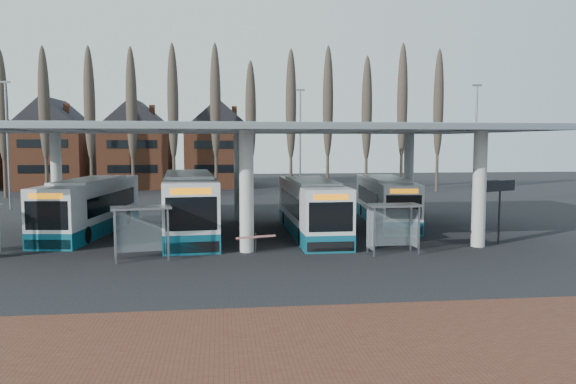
{
  "coord_description": "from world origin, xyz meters",
  "views": [
    {
      "loc": [
        -1.25,
        -24.93,
        5.44
      ],
      "look_at": [
        2.59,
        7.0,
        2.54
      ],
      "focal_mm": 35.0,
      "sensor_mm": 36.0,
      "label": 1
    }
  ],
  "objects": [
    {
      "name": "bus_0",
      "position": [
        -9.02,
        9.64,
        1.52
      ],
      "size": [
        4.08,
        11.86,
        3.23
      ],
      "rotation": [
        0.0,
        0.0,
        -0.14
      ],
      "color": "silver",
      "rests_on": "ground"
    },
    {
      "name": "brick_strip",
      "position": [
        0.0,
        -12.0,
        0.01
      ],
      "size": [
        70.0,
        10.0,
        0.03
      ],
      "primitive_type": "cube",
      "color": "brown",
      "rests_on": "ground"
    },
    {
      "name": "lamp_post_a",
      "position": [
        -18.0,
        22.0,
        5.34
      ],
      "size": [
        0.8,
        0.16,
        10.17
      ],
      "color": "slate",
      "rests_on": "ground"
    },
    {
      "name": "shelter_1",
      "position": [
        -4.92,
        1.27,
        1.8
      ],
      "size": [
        2.88,
        1.82,
        2.48
      ],
      "rotation": [
        0.0,
        0.0,
        0.19
      ],
      "color": "gray",
      "rests_on": "ground"
    },
    {
      "name": "bus_1",
      "position": [
        -3.11,
        8.5,
        1.71
      ],
      "size": [
        3.68,
        13.19,
        3.62
      ],
      "rotation": [
        0.0,
        0.0,
        0.07
      ],
      "color": "silver",
      "rests_on": "ground"
    },
    {
      "name": "shelter_2",
      "position": [
        7.03,
        1.35,
        1.76
      ],
      "size": [
        2.66,
        1.42,
        2.42
      ],
      "rotation": [
        0.0,
        0.0,
        0.04
      ],
      "color": "gray",
      "rests_on": "ground"
    },
    {
      "name": "bus_3",
      "position": [
        9.73,
        11.53,
        1.44
      ],
      "size": [
        3.46,
        11.2,
        3.06
      ],
      "rotation": [
        0.0,
        0.0,
        -0.1
      ],
      "color": "silver",
      "rests_on": "ground"
    },
    {
      "name": "lamp_post_c",
      "position": [
        20.0,
        20.0,
        5.34
      ],
      "size": [
        0.8,
        0.16,
        10.17
      ],
      "color": "slate",
      "rests_on": "ground"
    },
    {
      "name": "poplar_row",
      "position": [
        0.0,
        33.0,
        8.78
      ],
      "size": [
        45.1,
        1.1,
        14.5
      ],
      "color": "#473D33",
      "rests_on": "ground"
    },
    {
      "name": "info_sign_1",
      "position": [
        14.24,
        6.36,
        2.65
      ],
      "size": [
        2.0,
        0.93,
        3.16
      ],
      "rotation": [
        0.0,
        0.0,
        0.4
      ],
      "color": "black",
      "rests_on": "ground"
    },
    {
      "name": "bus_2",
      "position": [
        4.0,
        7.47,
        1.53
      ],
      "size": [
        2.56,
        11.68,
        3.24
      ],
      "rotation": [
        0.0,
        0.0,
        0.01
      ],
      "color": "silver",
      "rests_on": "ground"
    },
    {
      "name": "ground",
      "position": [
        0.0,
        0.0,
        0.0
      ],
      "size": [
        140.0,
        140.0,
        0.0
      ],
      "primitive_type": "plane",
      "color": "black",
      "rests_on": "ground"
    },
    {
      "name": "info_sign_0",
      "position": [
        13.52,
        3.24,
        2.83
      ],
      "size": [
        2.11,
        1.06,
        3.37
      ],
      "rotation": [
        0.0,
        0.0,
        0.43
      ],
      "color": "black",
      "rests_on": "ground"
    },
    {
      "name": "lamp_post_b",
      "position": [
        6.0,
        26.0,
        5.34
      ],
      "size": [
        0.8,
        0.16,
        10.17
      ],
      "color": "slate",
      "rests_on": "ground"
    },
    {
      "name": "station_canopy",
      "position": [
        0.0,
        8.0,
        5.68
      ],
      "size": [
        32.0,
        16.0,
        6.34
      ],
      "color": "silver",
      "rests_on": "ground"
    },
    {
      "name": "townhouse_row",
      "position": [
        -15.75,
        44.0,
        5.94
      ],
      "size": [
        36.8,
        10.3,
        12.25
      ],
      "color": "brown",
      "rests_on": "ground"
    },
    {
      "name": "barrier",
      "position": [
        0.41,
        1.85,
        0.78
      ],
      "size": [
        1.94,
        0.83,
        1.0
      ],
      "rotation": [
        0.0,
        0.0,
        0.3
      ],
      "color": "black",
      "rests_on": "ground"
    }
  ]
}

